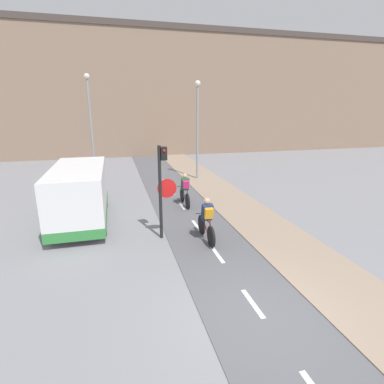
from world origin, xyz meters
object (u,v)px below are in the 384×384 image
cyclist_near (207,221)px  van (80,195)px  street_lamp_far (90,115)px  cyclist_far (185,191)px  traffic_light_pole (162,182)px  street_lamp_sidewalk (197,120)px

cyclist_near → van: size_ratio=0.36×
street_lamp_far → cyclist_far: bearing=-60.0°
van → cyclist_far: bearing=11.6°
traffic_light_pole → van: 3.91m
street_lamp_far → van: street_lamp_far is taller
street_lamp_sidewalk → cyclist_far: size_ratio=3.34×
street_lamp_far → cyclist_far: (4.41, -7.64, -3.28)m
street_lamp_far → van: size_ratio=1.27×
cyclist_near → cyclist_far: (0.18, 3.97, -0.00)m
street_lamp_far → van: bearing=-90.7°
street_lamp_far → van: 9.05m
street_lamp_far → cyclist_near: (4.24, -11.62, -3.28)m
traffic_light_pole → street_lamp_far: street_lamp_far is taller
traffic_light_pole → street_lamp_sidewalk: 9.39m
cyclist_far → van: (-4.52, -0.92, 0.38)m
cyclist_near → street_lamp_far: bearing=110.0°
street_lamp_sidewalk → cyclist_near: (-2.21, -9.13, -3.02)m
street_lamp_far → van: (-0.11, -8.57, -2.90)m
street_lamp_sidewalk → cyclist_near: street_lamp_sidewalk is taller
street_lamp_sidewalk → van: street_lamp_sidewalk is taller
street_lamp_sidewalk → traffic_light_pole: bearing=-113.0°
traffic_light_pole → cyclist_near: bearing=-24.7°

